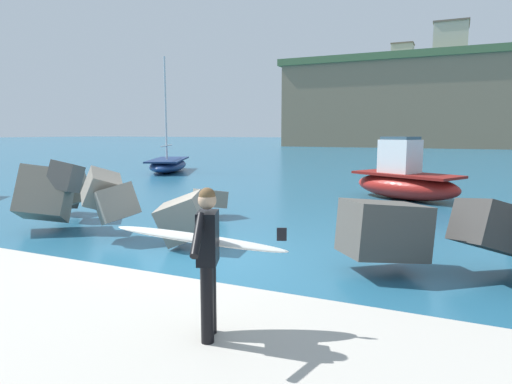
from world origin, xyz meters
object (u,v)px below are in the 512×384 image
Objects in this scene: station_building_west at (451,41)px; station_building_central at (402,58)px; surfer_with_board at (206,249)px; boat_near_left at (405,180)px; boat_near_centre at (168,164)px.

station_building_central is (-10.12, 16.78, 0.15)m from station_building_west.
boat_near_left is (0.79, 13.87, -0.51)m from surfer_with_board.
surfer_with_board is 25.11m from boat_near_centre.
boat_near_centre is at bearing -93.73° from station_building_central.
surfer_with_board is 103.24m from station_building_central.
boat_near_centre is 68.62m from station_building_west.
station_building_central is at bearing 121.09° from station_building_west.
surfer_with_board is at bearing -84.55° from station_building_central.
boat_near_centre is (-14.95, 20.16, -0.79)m from surfer_with_board.
station_building_west is at bearing -58.91° from station_building_central.
surfer_with_board is 0.28× the size of station_building_west.
boat_near_centre is at bearing 158.21° from boat_near_left.
boat_near_centre is 1.01× the size of station_building_west.
boat_near_left is 16.95m from boat_near_centre.
station_building_central reaches higher than boat_near_centre.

